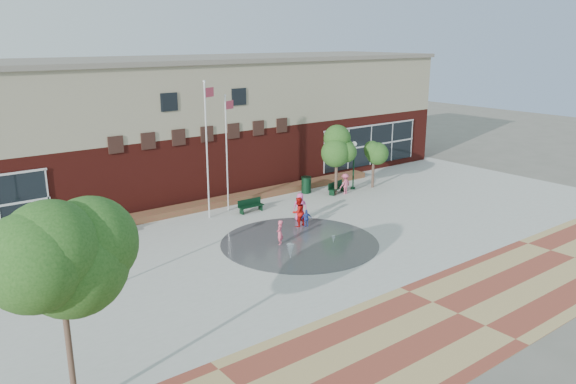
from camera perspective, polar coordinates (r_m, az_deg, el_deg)
ground at (r=27.85m, az=5.09°, el=-6.91°), size 120.00×120.00×0.00m
plaza_concrete at (r=30.68m, az=-0.00°, el=-4.68°), size 46.00×18.00×0.01m
paver_band at (r=23.70m, az=16.89°, el=-11.75°), size 46.00×6.00×0.01m
splash_pad at (r=29.95m, az=1.18°, el=-5.20°), size 8.40×8.40×0.01m
library_building at (r=40.74m, az=-11.78°, el=6.79°), size 44.40×10.40×9.20m
flower_bed at (r=36.68m, az=-7.30°, el=-1.40°), size 26.00×1.20×0.40m
flagpole_left at (r=33.22m, az=-8.23°, el=4.91°), size 0.89×0.45×8.21m
flagpole_right at (r=34.67m, az=-6.22°, el=4.56°), size 0.84×0.40×7.26m
lamp_left at (r=25.41m, az=-17.76°, el=-4.66°), size 0.37×0.37×3.47m
lamp_right at (r=40.08m, az=6.69°, el=3.27°), size 0.37×0.37×3.48m
bench_left at (r=32.30m, az=-17.57°, el=-3.91°), size 1.63×0.75×0.79m
bench_mid at (r=35.03m, az=-3.79°, el=-1.66°), size 1.69×0.51×0.84m
bench_right at (r=39.25m, az=5.02°, el=0.21°), size 1.74×0.84×0.84m
trash_can at (r=39.20m, az=1.87°, el=0.74°), size 0.72×0.72×1.18m
tree_big_left at (r=16.50m, az=-22.21°, el=-6.79°), size 4.08×4.08×6.52m
tree_mid at (r=38.21m, az=4.99°, el=4.77°), size 2.86×2.86×4.82m
tree_small_right at (r=40.65m, az=8.72°, el=4.05°), size 2.12×2.12×3.61m
water_jet_a at (r=27.89m, az=0.24°, el=-6.81°), size 0.38×0.38×0.73m
water_jet_b at (r=29.94m, az=4.63°, el=-5.26°), size 0.19×0.19×0.42m
child_splash at (r=29.48m, az=-0.84°, el=-4.15°), size 0.58×0.57×1.34m
adult_red at (r=32.18m, az=1.04°, el=-2.06°), size 0.92×0.74×1.76m
adult_pink at (r=33.31m, az=1.24°, el=-1.51°), size 0.98×0.91×1.68m
child_blue at (r=32.22m, az=1.88°, el=-2.71°), size 0.67×0.47×1.05m
person_bench at (r=39.14m, az=5.82°, el=0.83°), size 0.99×0.63×1.46m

